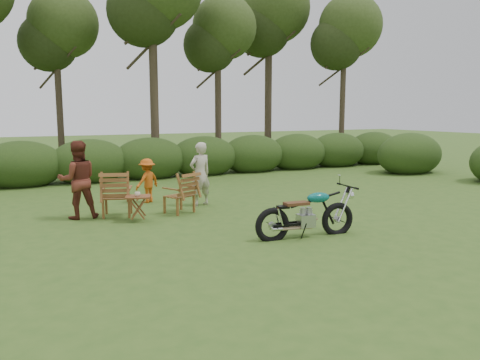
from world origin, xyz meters
name	(u,v)px	position (x,y,z in m)	size (l,w,h in m)	color
ground	(294,243)	(0.00, 0.00, 0.00)	(80.00, 80.00, 0.00)	#31511B
tree_line	(156,67)	(0.50, 9.74, 3.81)	(22.52, 11.62, 8.14)	#34291C
motorcycle	(305,237)	(0.40, 0.23, 0.00)	(1.86, 0.71, 1.06)	#0CA096
lawn_chair_right	(179,213)	(-0.98, 3.19, 0.00)	(0.64, 0.64, 0.92)	#5C3117
lawn_chair_left	(118,216)	(-2.29, 3.48, 0.00)	(0.68, 0.68, 0.99)	brown
side_table	(138,209)	(-2.01, 2.80, 0.27)	(0.52, 0.43, 0.53)	#5A2D16
cup	(137,194)	(-2.02, 2.77, 0.58)	(0.11, 0.11, 0.09)	beige
adult_a	(201,205)	(-0.24, 3.78, 0.00)	(0.56, 0.37, 1.53)	#B9AF98
adult_b	(80,218)	(-3.07, 3.63, 0.00)	(0.81, 0.63, 1.66)	#5D261A
child	(148,202)	(-1.28, 4.71, 0.00)	(0.71, 0.41, 1.10)	#BB5011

